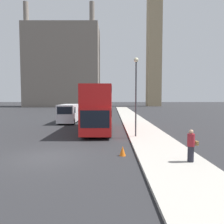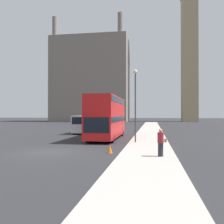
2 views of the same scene
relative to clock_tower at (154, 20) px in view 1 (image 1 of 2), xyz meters
The scene contains 10 objects.
ground_plane 81.87m from the clock_tower, 105.15° to the right, with size 300.00×300.00×0.00m, color #28282B.
sidewalk_strip 80.50m from the clock_tower, 100.11° to the right, with size 3.40×120.00×0.15m.
clock_tower is the anchor object (origin of this frame).
building_block_distant 38.46m from the clock_tower, behind, with size 25.97×14.29×35.10m.
red_double_decker_bus 71.84m from the clock_tower, 105.38° to the right, with size 2.56×10.43×4.35m.
white_van 67.77m from the clock_tower, 111.03° to the right, with size 2.09×5.87×2.39m.
pedestrian 81.31m from the clock_tower, 99.32° to the right, with size 0.51×0.35×1.59m.
street_lamp 73.95m from the clock_tower, 101.89° to the right, with size 0.36×0.36×6.32m.
parked_sedan 56.42m from the clock_tower, 119.52° to the right, with size 1.85×4.29×1.54m.
traffic_cone 80.65m from the clock_tower, 102.03° to the right, with size 0.36×0.36×0.55m.
Camera 1 is at (3.63, -11.92, 3.29)m, focal length 35.00 mm.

